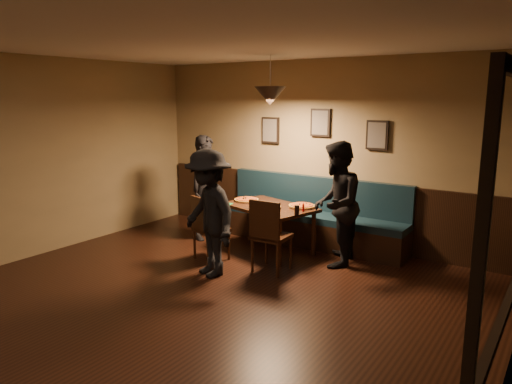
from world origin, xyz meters
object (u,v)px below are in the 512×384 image
booth_bench (310,212)px  chair_near_right (272,235)px  diner_right (336,204)px  chair_near_left (211,228)px  diner_left (207,188)px  tabasco_bottle (303,207)px  dining_table (269,229)px  soda_glass (297,210)px  diner_front (209,213)px

booth_bench → chair_near_right: 1.31m
booth_bench → diner_right: diner_right is taller
chair_near_right → chair_near_left: bearing=-177.8°
diner_left → tabasco_bottle: 1.76m
dining_table → diner_right: (1.02, 0.04, 0.49)m
dining_table → chair_near_left: bearing=-108.6°
diner_right → soda_glass: (-0.41, -0.33, -0.08)m
chair_near_right → booth_bench: bearing=92.1°
chair_near_left → diner_front: 0.69m
booth_bench → tabasco_bottle: 0.79m
chair_near_left → tabasco_bottle: chair_near_left is taller
dining_table → chair_near_right: (0.44, -0.64, 0.14)m
booth_bench → soda_glass: (0.29, -0.94, 0.26)m
chair_near_left → diner_left: bearing=149.8°
chair_near_right → diner_left: (-1.63, 0.65, 0.34)m
chair_near_left → soda_glass: 1.23m
booth_bench → chair_near_right: (0.13, -1.30, -0.02)m
booth_bench → diner_left: (-1.50, -0.65, 0.33)m
booth_bench → dining_table: 0.75m
soda_glass → diner_front: bearing=-128.7°
chair_near_left → dining_table: bearing=73.2°
chair_near_right → dining_table: bearing=121.2°
dining_table → soda_glass: soda_glass is taller
dining_table → chair_near_right: 0.79m
diner_left → chair_near_left: bearing=-124.3°
chair_near_right → diner_right: (0.58, 0.69, 0.35)m
chair_near_right → tabasco_bottle: chair_near_right is taller
dining_table → soda_glass: (0.61, -0.29, 0.41)m
chair_near_left → diner_left: (-0.69, 0.74, 0.37)m
chair_near_left → diner_front: diner_front is taller
booth_bench → chair_near_left: bearing=-120.1°
diner_right → diner_front: (-1.15, -1.26, -0.03)m
chair_near_left → diner_front: bearing=-36.3°
diner_right → diner_left: bearing=-104.7°
chair_near_right → tabasco_bottle: bearing=74.4°
diner_front → soda_glass: diner_front is taller
chair_near_left → diner_left: diner_left is taller
diner_right → tabasco_bottle: (-0.45, -0.09, -0.08)m
chair_near_right → diner_left: size_ratio=0.58×
dining_table → tabasco_bottle: 0.71m
booth_bench → diner_right: (0.70, -0.61, 0.34)m
diner_left → dining_table: bearing=-77.6°
diner_right → diner_front: size_ratio=1.04×
tabasco_bottle → chair_near_left: bearing=-146.8°
diner_right → tabasco_bottle: bearing=-94.8°
soda_glass → tabasco_bottle: soda_glass is taller
chair_near_left → chair_near_right: size_ratio=0.94×
chair_near_left → soda_glass: size_ratio=6.43×
chair_near_left → diner_right: bearing=44.2°
diner_left → diner_right: diner_right is taller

